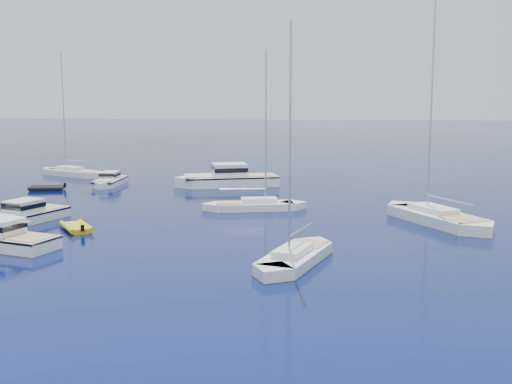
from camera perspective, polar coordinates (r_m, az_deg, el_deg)
ground at (r=30.80m, az=-8.02°, el=-10.86°), size 400.00×400.00×0.00m
motor_cruiser_left at (r=55.01m, az=-19.31°, el=-2.51°), size 5.81×9.10×2.29m
motor_cruiser_distant at (r=71.60m, az=-2.47°, el=0.51°), size 12.42×6.71×3.12m
motor_cruiser_horizon at (r=73.80m, az=-12.41°, el=0.56°), size 2.39×7.37×1.92m
sailboat_fore at (r=40.20m, az=3.34°, el=-6.08°), size 5.67×10.23×14.60m
sailboat_mid_r at (r=53.82m, az=15.21°, el=-2.56°), size 8.74×12.65×18.48m
sailboat_centre at (r=57.58m, az=-0.11°, el=-1.52°), size 9.79×4.26×13.95m
sailboat_far_l at (r=83.27m, az=-15.44°, el=1.37°), size 10.37×7.25×15.18m
tender_yellow at (r=51.04m, az=-15.11°, el=-3.17°), size 3.80×4.33×0.95m
tender_grey_far at (r=71.93m, az=-17.45°, el=0.15°), size 3.99×2.64×0.95m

